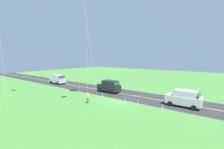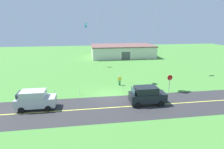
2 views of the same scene
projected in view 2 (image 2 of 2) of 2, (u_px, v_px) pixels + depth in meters
The scene contains 13 objects.
ground_plane at pixel (109, 95), 25.46m from camera, with size 120.00×120.00×0.10m, color #478438.
asphalt_road at pixel (113, 107), 21.64m from camera, with size 120.00×7.00×0.00m, color #2D2D30.
road_centre_stripe at pixel (113, 107), 21.64m from camera, with size 120.00×0.16×0.00m, color #E5E04C.
car_suv_foreground at pixel (147, 95), 22.34m from camera, with size 4.40×2.12×2.24m.
car_parked_west_near at pixel (35, 99), 21.06m from camera, with size 4.40×2.12×2.24m.
stop_sign at pixel (170, 80), 26.11m from camera, with size 0.76×0.08×2.56m.
person_adult_near at pixel (120, 80), 29.27m from camera, with size 0.58×0.22×1.60m.
kite_blue_mid at pixel (86, 25), 40.80m from camera, with size 1.54×3.55×9.70m.
warehouse_distant at pixel (122, 51), 54.35m from camera, with size 18.36×10.20×3.50m.
fence_post_0 at pixel (55, 93), 24.95m from camera, with size 0.05×0.05×0.90m, color silver.
fence_post_1 at pixel (80, 92), 25.42m from camera, with size 0.05×0.05×0.90m, color silver.
fence_post_2 at pixel (94, 91), 25.71m from camera, with size 0.05×0.05×0.90m, color silver.
fence_post_3 at pixel (123, 89), 26.30m from camera, with size 0.05×0.05×0.90m, color silver.
Camera 2 is at (-3.05, -23.54, 9.63)m, focal length 29.15 mm.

